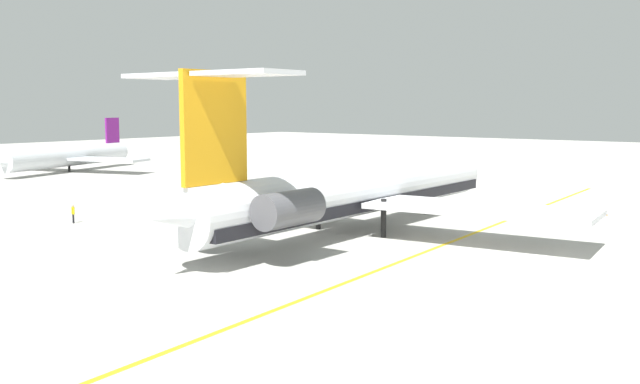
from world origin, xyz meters
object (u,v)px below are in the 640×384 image
object	(u,v)px
main_jetliner	(350,191)
ground_crew_starboard	(306,179)
safety_cone_wingtip	(329,189)
airliner_mid_left	(65,156)
ground_crew_near_tail	(73,211)
safety_cone_nose	(606,212)

from	to	relation	value
main_jetliner	ground_crew_starboard	distance (m)	32.16
main_jetliner	safety_cone_wingtip	world-z (taller)	main_jetliner
main_jetliner	airliner_mid_left	xyz separation A→B (m)	(15.64, 65.61, -0.95)
ground_crew_near_tail	safety_cone_nose	bearing A→B (deg)	-164.47
ground_crew_starboard	safety_cone_nose	world-z (taller)	ground_crew_starboard
ground_crew_starboard	airliner_mid_left	bearing A→B (deg)	-52.64
ground_crew_near_tail	safety_cone_nose	size ratio (longest dim) A/B	3.06
ground_crew_near_tail	airliner_mid_left	bearing A→B (deg)	-59.26
airliner_mid_left	ground_crew_starboard	distance (m)	43.22
airliner_mid_left	ground_crew_near_tail	world-z (taller)	airliner_mid_left
airliner_mid_left	safety_cone_nose	world-z (taller)	airliner_mid_left
ground_crew_near_tail	ground_crew_starboard	bearing A→B (deg)	-115.84
ground_crew_starboard	main_jetliner	bearing A→B (deg)	73.98
main_jetliner	safety_cone_nose	bearing A→B (deg)	-32.57
main_jetliner	ground_crew_starboard	world-z (taller)	main_jetliner
main_jetliner	safety_cone_wingtip	size ratio (longest dim) A/B	77.12
ground_crew_near_tail	safety_cone_nose	world-z (taller)	ground_crew_near_tail
airliner_mid_left	safety_cone_nose	distance (m)	79.45
airliner_mid_left	ground_crew_near_tail	size ratio (longest dim) A/B	16.08
airliner_mid_left	safety_cone_wingtip	distance (m)	47.45
airliner_mid_left	safety_cone_wingtip	xyz separation A→B (m)	(5.87, -47.04, -2.15)
airliner_mid_left	safety_cone_wingtip	bearing A→B (deg)	79.64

